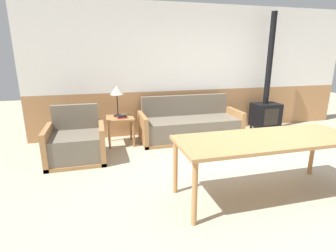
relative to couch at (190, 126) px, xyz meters
name	(u,v)px	position (x,y,z in m)	size (l,w,h in m)	color
ground_plane	(268,182)	(0.41, -2.07, -0.27)	(16.00, 16.00, 0.00)	#B2A58C
wall_back	(200,71)	(0.41, 0.56, 1.08)	(7.20, 0.06, 2.70)	#AD7A4C
couch	(190,126)	(0.00, 0.00, 0.00)	(2.04, 0.80, 0.86)	#9E7042
armchair	(76,145)	(-2.18, -0.58, 0.01)	(0.92, 0.80, 0.88)	#9E7042
side_table	(120,122)	(-1.41, 0.04, 0.18)	(0.51, 0.51, 0.54)	#9E7042
table_lamp	(117,92)	(-1.44, 0.13, 0.75)	(0.25, 0.25, 0.58)	black
book_stack	(122,117)	(-1.38, -0.05, 0.30)	(0.20, 0.17, 0.05)	#B22823
dining_table	(267,143)	(0.12, -2.34, 0.42)	(2.19, 0.80, 0.75)	#B27F4C
wood_stove	(266,105)	(1.87, 0.16, 0.31)	(0.59, 0.44, 2.55)	black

